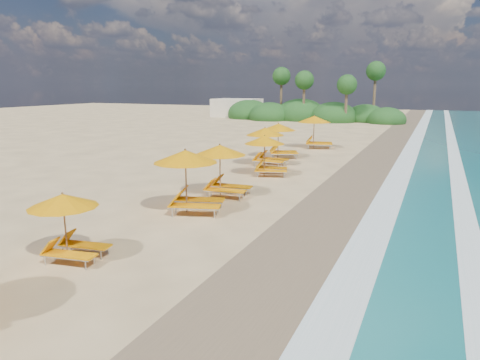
% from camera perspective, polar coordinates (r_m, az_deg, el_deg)
% --- Properties ---
extents(ground, '(160.00, 160.00, 0.00)m').
position_cam_1_polar(ground, '(18.42, 0.00, -3.65)').
color(ground, '#D8B97F').
rests_on(ground, ground).
extents(wet_sand, '(4.00, 160.00, 0.01)m').
position_cam_1_polar(wet_sand, '(17.25, 12.27, -5.04)').
color(wet_sand, '#7E684B').
rests_on(wet_sand, ground).
extents(surf_foam, '(4.00, 160.00, 0.01)m').
position_cam_1_polar(surf_foam, '(16.94, 21.28, -5.85)').
color(surf_foam, white).
rests_on(surf_foam, ground).
extents(station_3, '(2.42, 2.30, 2.03)m').
position_cam_1_polar(station_3, '(13.75, -21.15, -5.11)').
color(station_3, olive).
rests_on(station_3, ground).
extents(station_4, '(3.27, 3.19, 2.60)m').
position_cam_1_polar(station_4, '(17.62, -6.36, 0.41)').
color(station_4, olive).
rests_on(station_4, ground).
extents(station_5, '(2.76, 2.58, 2.43)m').
position_cam_1_polar(station_5, '(20.18, -2.10, 1.72)').
color(station_5, olive).
rests_on(station_5, ground).
extents(station_6, '(2.92, 2.86, 2.31)m').
position_cam_1_polar(station_6, '(24.77, 3.57, 3.51)').
color(station_6, olive).
rests_on(station_6, ground).
extents(station_7, '(2.69, 2.49, 2.46)m').
position_cam_1_polar(station_7, '(27.86, 3.60, 4.67)').
color(station_7, olive).
rests_on(station_7, ground).
extents(station_8, '(3.23, 3.20, 2.46)m').
position_cam_1_polar(station_8, '(31.01, 5.30, 5.41)').
color(station_8, olive).
rests_on(station_8, ground).
extents(station_9, '(3.29, 3.18, 2.66)m').
position_cam_1_polar(station_9, '(36.06, 9.84, 6.42)').
color(station_9, olive).
rests_on(station_9, ground).
extents(treeline, '(25.80, 8.80, 9.74)m').
position_cam_1_polar(treeline, '(64.16, 8.62, 8.50)').
color(treeline, '#163D14').
rests_on(treeline, ground).
extents(beach_building, '(7.00, 5.00, 2.80)m').
position_cam_1_polar(beach_building, '(70.61, -0.40, 9.30)').
color(beach_building, beige).
rests_on(beach_building, ground).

